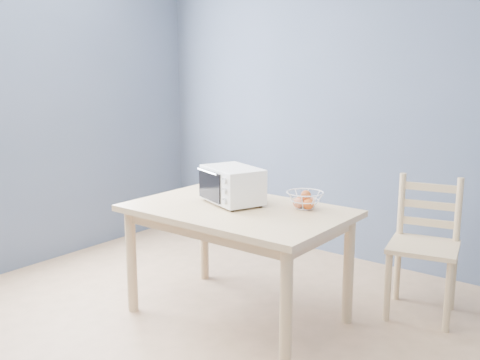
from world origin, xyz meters
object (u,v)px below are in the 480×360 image
Objects in this scene: toaster_oven at (231,184)px; fruit_basket at (305,200)px; dining_table at (237,223)px; dining_chair at (424,248)px.

toaster_oven reaches higher than fruit_basket.
dining_table is 0.46m from fruit_basket.
dining_chair is at bearing 40.54° from dining_table.
dining_chair is (0.95, 0.81, -0.19)m from dining_table.
dining_chair is (1.06, 0.74, -0.42)m from toaster_oven.
dining_table is at bearing -13.02° from toaster_oven.
fruit_basket is 0.33× the size of dining_chair.
fruit_basket is at bearing 40.92° from toaster_oven.
dining_table is at bearing -151.36° from dining_chair.
dining_chair reaches higher than fruit_basket.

